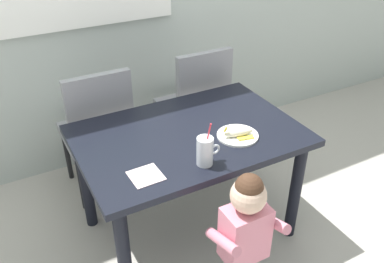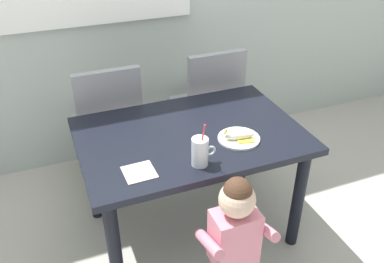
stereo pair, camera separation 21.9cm
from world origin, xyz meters
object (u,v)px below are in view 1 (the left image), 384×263
(paper_napkin, at_px, (146,176))
(dining_chair_left, at_px, (98,127))
(dining_table, at_px, (189,149))
(peeled_banana, at_px, (239,133))
(dining_chair_right, at_px, (196,101))
(milk_cup, at_px, (205,152))
(snack_plate, at_px, (238,135))
(toddler_standing, at_px, (246,228))

(paper_napkin, bearing_deg, dining_chair_left, 89.13)
(dining_table, height_order, peeled_banana, peeled_banana)
(dining_chair_right, distance_m, milk_cup, 1.08)
(snack_plate, relative_size, peeled_banana, 1.31)
(dining_table, xyz_separation_m, dining_chair_left, (-0.35, 0.62, -0.08))
(dining_chair_left, relative_size, toddler_standing, 1.15)
(dining_table, distance_m, toddler_standing, 0.61)
(dining_chair_right, xyz_separation_m, milk_cup, (-0.47, -0.93, 0.26))
(dining_chair_right, relative_size, paper_napkin, 6.40)
(peeled_banana, bearing_deg, dining_table, 140.56)
(peeled_banana, bearing_deg, dining_chair_left, 125.40)
(dining_chair_right, bearing_deg, peeled_banana, 77.15)
(peeled_banana, distance_m, paper_napkin, 0.59)
(dining_chair_right, height_order, snack_plate, dining_chair_right)
(dining_chair_right, xyz_separation_m, paper_napkin, (-0.77, -0.89, 0.19))
(snack_plate, bearing_deg, peeled_banana, -109.00)
(milk_cup, bearing_deg, snack_plate, 25.22)
(dining_table, distance_m, dining_chair_right, 0.76)
(dining_table, distance_m, milk_cup, 0.35)
(snack_plate, bearing_deg, toddler_standing, -117.86)
(peeled_banana, relative_size, paper_napkin, 1.17)
(dining_table, distance_m, peeled_banana, 0.31)
(toddler_standing, bearing_deg, paper_napkin, 135.94)
(dining_chair_left, distance_m, peeled_banana, 1.00)
(toddler_standing, bearing_deg, peeled_banana, 61.88)
(paper_napkin, bearing_deg, snack_plate, 8.61)
(dining_chair_right, height_order, milk_cup, milk_cup)
(dining_table, xyz_separation_m, toddler_standing, (-0.01, -0.60, -0.10))
(dining_chair_left, relative_size, milk_cup, 3.85)
(dining_chair_left, bearing_deg, dining_chair_right, -178.87)
(dining_table, relative_size, paper_napkin, 8.31)
(peeled_banana, bearing_deg, paper_napkin, -172.62)
(dining_chair_left, bearing_deg, toddler_standing, 105.73)
(dining_table, relative_size, dining_chair_right, 1.30)
(toddler_standing, relative_size, snack_plate, 3.64)
(dining_table, distance_m, paper_napkin, 0.46)
(milk_cup, relative_size, peeled_banana, 1.42)
(dining_chair_right, bearing_deg, snack_plate, 77.25)
(dining_table, bearing_deg, dining_chair_right, 57.75)
(toddler_standing, distance_m, snack_plate, 0.53)
(peeled_banana, height_order, paper_napkin, peeled_banana)
(dining_chair_left, xyz_separation_m, peeled_banana, (0.57, -0.80, 0.22))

